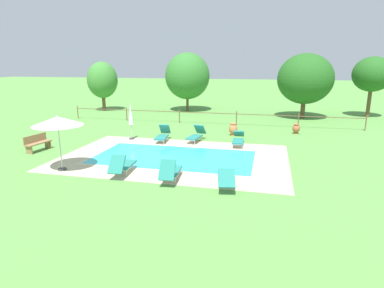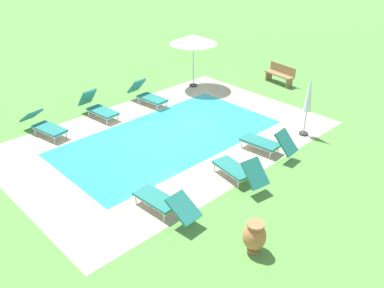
{
  "view_description": "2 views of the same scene",
  "coord_description": "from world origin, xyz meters",
  "px_view_note": "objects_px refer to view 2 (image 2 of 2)",
  "views": [
    {
      "loc": [
        4.49,
        -14.93,
        4.57
      ],
      "look_at": [
        0.81,
        0.5,
        0.6
      ],
      "focal_mm": 30.48,
      "sensor_mm": 36.0,
      "label": 1
    },
    {
      "loc": [
        8.34,
        9.91,
        6.79
      ],
      "look_at": [
        0.92,
        2.17,
        0.94
      ],
      "focal_mm": 38.59,
      "sensor_mm": 36.0,
      "label": 2
    }
  ],
  "objects_px": {
    "sun_lounger_north_end": "(98,107)",
    "patio_umbrella_open_foreground": "(193,39)",
    "wooden_bench_lawn_side": "(280,74)",
    "sun_lounger_north_mid": "(148,95)",
    "sun_lounger_south_near_corner": "(164,202)",
    "patio_umbrella_closed_row_west": "(309,97)",
    "sun_lounger_south_mid": "(44,125)",
    "sun_lounger_north_far": "(267,143)",
    "sun_lounger_north_near_steps": "(239,170)",
    "terracotta_urn_by_tree": "(254,236)"
  },
  "relations": [
    {
      "from": "sun_lounger_north_end",
      "to": "patio_umbrella_open_foreground",
      "type": "bearing_deg",
      "value": 178.75
    },
    {
      "from": "wooden_bench_lawn_side",
      "to": "sun_lounger_north_mid",
      "type": "bearing_deg",
      "value": -21.35
    },
    {
      "from": "sun_lounger_south_near_corner",
      "to": "sun_lounger_north_mid",
      "type": "bearing_deg",
      "value": -125.12
    },
    {
      "from": "patio_umbrella_closed_row_west",
      "to": "patio_umbrella_open_foreground",
      "type": "bearing_deg",
      "value": -94.88
    },
    {
      "from": "sun_lounger_south_mid",
      "to": "wooden_bench_lawn_side",
      "type": "distance_m",
      "value": 10.74
    },
    {
      "from": "sun_lounger_north_far",
      "to": "sun_lounger_north_end",
      "type": "relative_size",
      "value": 1.03
    },
    {
      "from": "patio_umbrella_open_foreground",
      "to": "patio_umbrella_closed_row_west",
      "type": "height_order",
      "value": "patio_umbrella_open_foreground"
    },
    {
      "from": "sun_lounger_north_near_steps",
      "to": "wooden_bench_lawn_side",
      "type": "bearing_deg",
      "value": -152.17
    },
    {
      "from": "sun_lounger_south_near_corner",
      "to": "patio_umbrella_closed_row_west",
      "type": "distance_m",
      "value": 6.61
    },
    {
      "from": "sun_lounger_south_near_corner",
      "to": "patio_umbrella_closed_row_west",
      "type": "xyz_separation_m",
      "value": [
        -6.52,
        0.03,
        1.08
      ]
    },
    {
      "from": "sun_lounger_north_near_steps",
      "to": "sun_lounger_south_near_corner",
      "type": "xyz_separation_m",
      "value": [
        2.55,
        -0.37,
        -0.03
      ]
    },
    {
      "from": "sun_lounger_south_mid",
      "to": "patio_umbrella_open_foreground",
      "type": "xyz_separation_m",
      "value": [
        -7.2,
        0.16,
        1.8
      ]
    },
    {
      "from": "sun_lounger_south_mid",
      "to": "wooden_bench_lawn_side",
      "type": "height_order",
      "value": "wooden_bench_lawn_side"
    },
    {
      "from": "sun_lounger_north_near_steps",
      "to": "wooden_bench_lawn_side",
      "type": "xyz_separation_m",
      "value": [
        -7.71,
        -4.07,
        0.08
      ]
    },
    {
      "from": "patio_umbrella_open_foreground",
      "to": "sun_lounger_north_end",
      "type": "bearing_deg",
      "value": -1.25
    },
    {
      "from": "sun_lounger_north_near_steps",
      "to": "sun_lounger_north_mid",
      "type": "distance_m",
      "value": 6.64
    },
    {
      "from": "sun_lounger_north_end",
      "to": "sun_lounger_south_mid",
      "type": "height_order",
      "value": "sun_lounger_north_end"
    },
    {
      "from": "sun_lounger_north_mid",
      "to": "sun_lounger_north_end",
      "type": "height_order",
      "value": "sun_lounger_north_end"
    },
    {
      "from": "sun_lounger_south_mid",
      "to": "terracotta_urn_by_tree",
      "type": "bearing_deg",
      "value": 94.64
    },
    {
      "from": "sun_lounger_north_mid",
      "to": "sun_lounger_north_far",
      "type": "height_order",
      "value": "sun_lounger_north_far"
    },
    {
      "from": "sun_lounger_north_end",
      "to": "wooden_bench_lawn_side",
      "type": "distance_m",
      "value": 8.61
    },
    {
      "from": "sun_lounger_north_mid",
      "to": "sun_lounger_south_mid",
      "type": "height_order",
      "value": "sun_lounger_north_mid"
    },
    {
      "from": "patio_umbrella_open_foreground",
      "to": "terracotta_urn_by_tree",
      "type": "distance_m",
      "value": 11.01
    },
    {
      "from": "sun_lounger_south_mid",
      "to": "patio_umbrella_closed_row_west",
      "type": "height_order",
      "value": "patio_umbrella_closed_row_west"
    },
    {
      "from": "patio_umbrella_open_foreground",
      "to": "sun_lounger_south_mid",
      "type": "bearing_deg",
      "value": -1.28
    },
    {
      "from": "patio_umbrella_open_foreground",
      "to": "sun_lounger_north_mid",
      "type": "bearing_deg",
      "value": 3.72
    },
    {
      "from": "sun_lounger_north_near_steps",
      "to": "sun_lounger_north_end",
      "type": "relative_size",
      "value": 1.05
    },
    {
      "from": "patio_umbrella_open_foreground",
      "to": "patio_umbrella_closed_row_west",
      "type": "xyz_separation_m",
      "value": [
        0.53,
        6.25,
        -0.72
      ]
    },
    {
      "from": "patio_umbrella_open_foreground",
      "to": "terracotta_urn_by_tree",
      "type": "bearing_deg",
      "value": 53.44
    },
    {
      "from": "wooden_bench_lawn_side",
      "to": "terracotta_urn_by_tree",
      "type": "distance_m",
      "value": 11.5
    },
    {
      "from": "sun_lounger_south_near_corner",
      "to": "sun_lounger_south_mid",
      "type": "height_order",
      "value": "sun_lounger_south_mid"
    },
    {
      "from": "sun_lounger_north_end",
      "to": "sun_lounger_south_near_corner",
      "type": "bearing_deg",
      "value": 72.03
    },
    {
      "from": "sun_lounger_north_far",
      "to": "sun_lounger_south_near_corner",
      "type": "relative_size",
      "value": 0.94
    },
    {
      "from": "sun_lounger_north_mid",
      "to": "sun_lounger_south_near_corner",
      "type": "bearing_deg",
      "value": 54.88
    },
    {
      "from": "patio_umbrella_open_foreground",
      "to": "sun_lounger_north_near_steps",
      "type": "bearing_deg",
      "value": 55.67
    },
    {
      "from": "sun_lounger_south_mid",
      "to": "sun_lounger_north_far",
      "type": "bearing_deg",
      "value": 126.31
    },
    {
      "from": "sun_lounger_north_near_steps",
      "to": "sun_lounger_south_mid",
      "type": "height_order",
      "value": "sun_lounger_north_near_steps"
    },
    {
      "from": "sun_lounger_north_end",
      "to": "patio_umbrella_closed_row_west",
      "type": "height_order",
      "value": "patio_umbrella_closed_row_west"
    },
    {
      "from": "sun_lounger_north_far",
      "to": "terracotta_urn_by_tree",
      "type": "distance_m",
      "value": 4.69
    },
    {
      "from": "sun_lounger_south_near_corner",
      "to": "patio_umbrella_closed_row_west",
      "type": "height_order",
      "value": "patio_umbrella_closed_row_west"
    },
    {
      "from": "sun_lounger_north_far",
      "to": "sun_lounger_south_mid",
      "type": "distance_m",
      "value": 7.83
    },
    {
      "from": "sun_lounger_north_near_steps",
      "to": "sun_lounger_north_far",
      "type": "height_order",
      "value": "sun_lounger_north_far"
    },
    {
      "from": "sun_lounger_north_mid",
      "to": "sun_lounger_south_mid",
      "type": "xyz_separation_m",
      "value": [
        4.4,
        -0.34,
        -0.02
      ]
    },
    {
      "from": "sun_lounger_south_mid",
      "to": "terracotta_urn_by_tree",
      "type": "distance_m",
      "value": 8.93
    },
    {
      "from": "sun_lounger_north_far",
      "to": "patio_umbrella_closed_row_west",
      "type": "relative_size",
      "value": 0.86
    },
    {
      "from": "sun_lounger_north_mid",
      "to": "terracotta_urn_by_tree",
      "type": "distance_m",
      "value": 9.31
    },
    {
      "from": "sun_lounger_south_near_corner",
      "to": "terracotta_urn_by_tree",
      "type": "height_order",
      "value": "terracotta_urn_by_tree"
    },
    {
      "from": "sun_lounger_north_near_steps",
      "to": "sun_lounger_south_mid",
      "type": "relative_size",
      "value": 0.95
    },
    {
      "from": "sun_lounger_north_near_steps",
      "to": "sun_lounger_north_end",
      "type": "height_order",
      "value": "sun_lounger_north_end"
    },
    {
      "from": "patio_umbrella_open_foreground",
      "to": "patio_umbrella_closed_row_west",
      "type": "relative_size",
      "value": 1.07
    }
  ]
}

